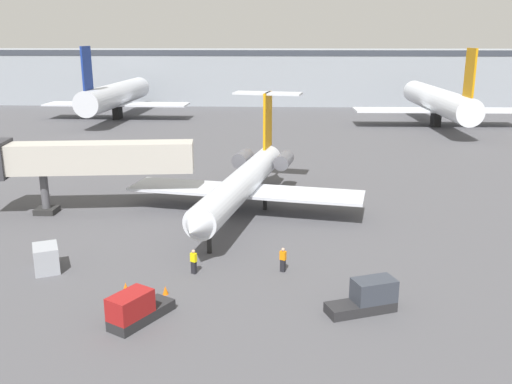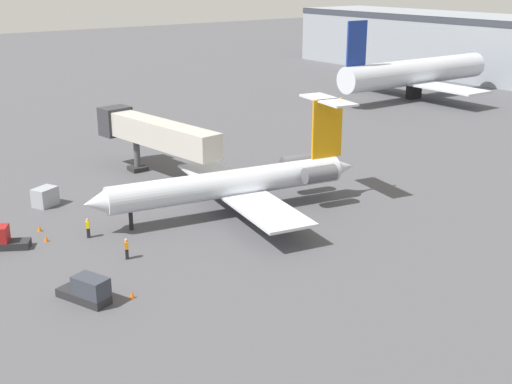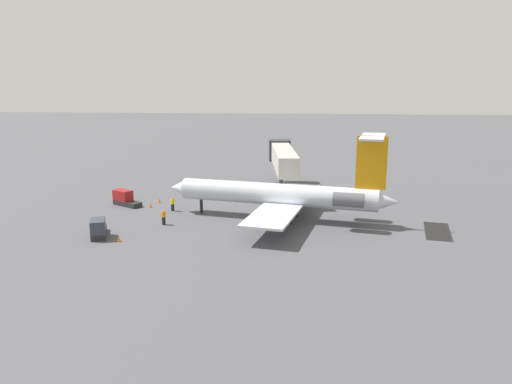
% 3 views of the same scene
% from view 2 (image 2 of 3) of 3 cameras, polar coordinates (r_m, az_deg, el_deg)
% --- Properties ---
extents(ground_plane, '(400.00, 400.00, 0.10)m').
position_cam_2_polar(ground_plane, '(59.46, 0.03, -2.55)').
color(ground_plane, '#4C4C51').
extents(regional_jet, '(21.38, 26.52, 9.77)m').
position_cam_2_polar(regional_jet, '(60.79, -1.42, 0.96)').
color(regional_jet, silver).
rests_on(regional_jet, ground_plane).
extents(jet_bridge, '(18.52, 5.06, 6.60)m').
position_cam_2_polar(jet_bridge, '(71.97, -8.99, 5.09)').
color(jet_bridge, '#B7B2A8').
rests_on(jet_bridge, ground_plane).
extents(ground_crew_marshaller, '(0.48, 0.43, 1.69)m').
position_cam_2_polar(ground_crew_marshaller, '(57.32, -14.17, -2.99)').
color(ground_crew_marshaller, black).
rests_on(ground_crew_marshaller, ground_plane).
extents(ground_crew_loader, '(0.48, 0.42, 1.69)m').
position_cam_2_polar(ground_crew_loader, '(52.51, -11.00, -4.77)').
color(ground_crew_loader, black).
rests_on(ground_crew_loader, ground_plane).
extents(baggage_tug_trailing, '(4.24, 2.71, 1.90)m').
position_cam_2_polar(baggage_tug_trailing, '(46.56, -14.19, -8.18)').
color(baggage_tug_trailing, '#262628').
rests_on(baggage_tug_trailing, ground_plane).
extents(cargo_container_uld, '(2.33, 2.62, 1.76)m').
position_cam_2_polar(cargo_container_uld, '(66.11, -17.59, -0.39)').
color(cargo_container_uld, '#999EA8').
rests_on(cargo_container_uld, ground_plane).
extents(traffic_cone_near, '(0.36, 0.36, 0.55)m').
position_cam_2_polar(traffic_cone_near, '(60.00, -18.02, -2.97)').
color(traffic_cone_near, orange).
rests_on(traffic_cone_near, ground_plane).
extents(traffic_cone_mid, '(0.36, 0.36, 0.55)m').
position_cam_2_polar(traffic_cone_mid, '(57.62, -17.50, -3.81)').
color(traffic_cone_mid, orange).
rests_on(traffic_cone_mid, ground_plane).
extents(traffic_cone_far, '(0.36, 0.36, 0.55)m').
position_cam_2_polar(traffic_cone_far, '(46.68, -10.56, -8.61)').
color(traffic_cone_far, orange).
rests_on(traffic_cone_far, ground_plane).
extents(parked_airliner_west_end, '(27.33, 32.47, 13.77)m').
position_cam_2_polar(parked_airliner_west_end, '(119.42, 13.40, 9.90)').
color(parked_airliner_west_end, silver).
rests_on(parked_airliner_west_end, ground_plane).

